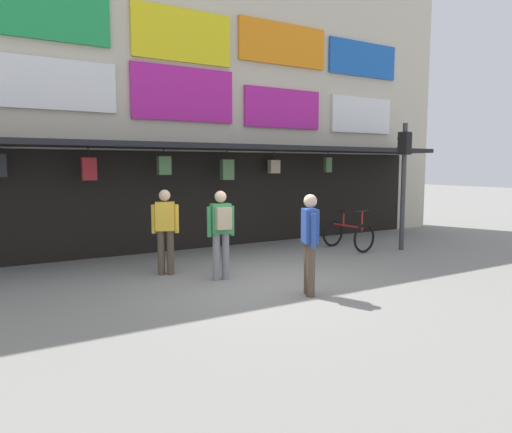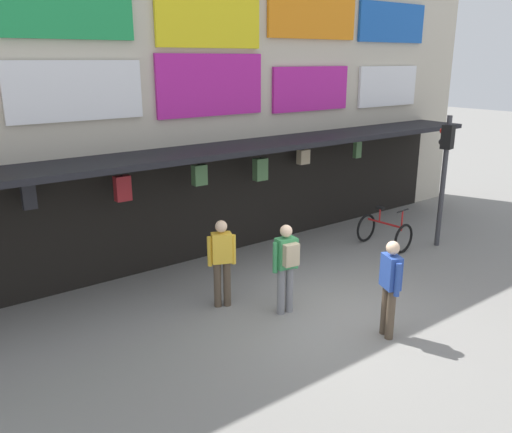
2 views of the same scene
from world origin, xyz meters
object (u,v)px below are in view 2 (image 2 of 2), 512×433
pedestrian_in_yellow (286,263)px  traffic_light_far (445,160)px  pedestrian_in_red (390,284)px  pedestrian_in_purple (222,259)px  bicycle_parked (384,232)px

pedestrian_in_yellow → traffic_light_far: bearing=5.5°
pedestrian_in_red → pedestrian_in_yellow: (-0.81, 1.66, 0.04)m
pedestrian_in_yellow → pedestrian_in_purple: bearing=129.1°
pedestrian_in_yellow → pedestrian_in_red: bearing=-64.0°
bicycle_parked → pedestrian_in_purple: bearing=-176.6°
bicycle_parked → pedestrian_in_yellow: bearing=-163.8°
bicycle_parked → pedestrian_in_purple: (-4.97, -0.29, 0.55)m
pedestrian_in_purple → pedestrian_in_yellow: same height
traffic_light_far → bicycle_parked: 2.21m
traffic_light_far → pedestrian_in_purple: size_ratio=1.90×
traffic_light_far → bicycle_parked: (-1.16, 0.71, -1.75)m
pedestrian_in_red → pedestrian_in_yellow: 1.85m
traffic_light_far → pedestrian_in_red: 5.19m
traffic_light_far → pedestrian_in_yellow: (-5.36, -0.52, -1.16)m
bicycle_parked → pedestrian_in_red: (-3.40, -2.88, 0.55)m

